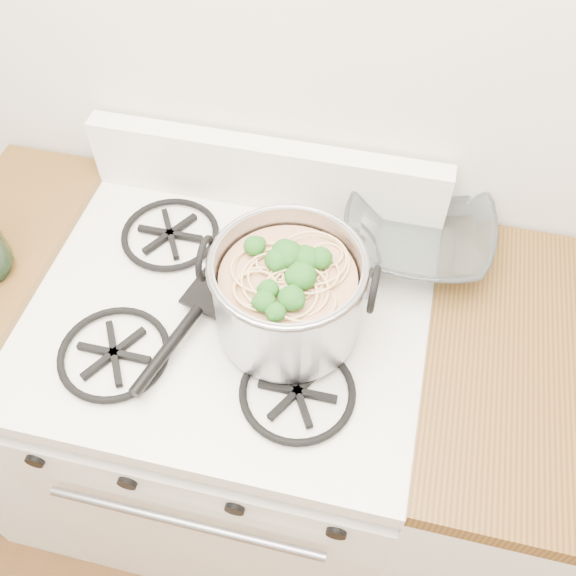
% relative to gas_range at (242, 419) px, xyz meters
% --- Properties ---
extents(gas_range, '(0.76, 0.66, 0.92)m').
position_rel_gas_range_xyz_m(gas_range, '(0.00, 0.00, 0.00)').
color(gas_range, white).
rests_on(gas_range, ground).
extents(counter_left, '(0.25, 0.65, 0.92)m').
position_rel_gas_range_xyz_m(counter_left, '(-0.51, 0.00, 0.02)').
color(counter_left, silver).
rests_on(counter_left, ground).
extents(stock_pot, '(0.30, 0.27, 0.18)m').
position_rel_gas_range_xyz_m(stock_pot, '(0.12, -0.02, 0.57)').
color(stock_pot, '#97979F').
rests_on(stock_pot, gas_range).
extents(spatula, '(0.36, 0.37, 0.02)m').
position_rel_gas_range_xyz_m(spatula, '(-0.03, 0.02, 0.50)').
color(spatula, black).
rests_on(spatula, gas_range).
extents(glass_bowl, '(0.12, 0.12, 0.03)m').
position_rel_gas_range_xyz_m(glass_bowl, '(0.33, 0.23, 0.50)').
color(glass_bowl, white).
rests_on(glass_bowl, gas_range).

